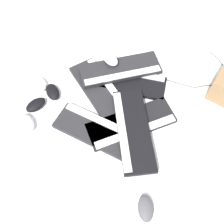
{
  "coord_description": "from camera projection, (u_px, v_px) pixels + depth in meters",
  "views": [
    {
      "loc": [
        0.39,
        -0.44,
        1.12
      ],
      "look_at": [
        -0.04,
        0.02,
        0.03
      ],
      "focal_mm": 40.0,
      "sensor_mm": 36.0,
      "label": 1
    }
  ],
  "objects": [
    {
      "name": "keyboard_5",
      "position": [
        120.0,
        69.0,
        1.38
      ],
      "size": [
        0.37,
        0.45,
        0.03
      ],
      "color": "#232326",
      "rests_on": "keyboard_1"
    },
    {
      "name": "mouse_3",
      "position": [
        146.0,
        208.0,
        1.04
      ],
      "size": [
        0.12,
        0.12,
        0.04
      ],
      "primitive_type": "ellipsoid",
      "rotation": [
        0.0,
        0.0,
        5.48
      ],
      "color": "#4C4C51",
      "rests_on": "ground"
    },
    {
      "name": "mouse_0",
      "position": [
        153.0,
        55.0,
        1.46
      ],
      "size": [
        0.09,
        0.12,
        0.04
      ],
      "primitive_type": "ellipsoid",
      "rotation": [
        0.0,
        0.0,
        4.96
      ],
      "color": "silver",
      "rests_on": "ground"
    },
    {
      "name": "keyboard_2",
      "position": [
        100.0,
        91.0,
        1.34
      ],
      "size": [
        0.46,
        0.27,
        0.03
      ],
      "color": "#232326",
      "rests_on": "ground"
    },
    {
      "name": "keyboard_3",
      "position": [
        98.0,
        132.0,
        1.22
      ],
      "size": [
        0.46,
        0.26,
        0.03
      ],
      "color": "#232326",
      "rests_on": "ground"
    },
    {
      "name": "mouse_2",
      "position": [
        27.0,
        122.0,
        1.24
      ],
      "size": [
        0.12,
        0.09,
        0.04
      ],
      "primitive_type": "ellipsoid",
      "rotation": [
        0.0,
        0.0,
        2.95
      ],
      "color": "#B7B7BC",
      "rests_on": "ground"
    },
    {
      "name": "cable_0",
      "position": [
        200.0,
        76.0,
        1.4
      ],
      "size": [
        0.36,
        0.38,
        0.01
      ],
      "color": "#59595B",
      "rests_on": "ground"
    },
    {
      "name": "mouse_1",
      "position": [
        110.0,
        59.0,
        1.37
      ],
      "size": [
        0.12,
        0.09,
        0.04
      ],
      "primitive_type": "ellipsoid",
      "rotation": [
        0.0,
        0.0,
        2.92
      ],
      "color": "silver",
      "rests_on": "keyboard_5"
    },
    {
      "name": "mouse_4",
      "position": [
        40.0,
        83.0,
        1.36
      ],
      "size": [
        0.12,
        0.09,
        0.04
      ],
      "primitive_type": "ellipsoid",
      "rotation": [
        0.0,
        0.0,
        2.91
      ],
      "color": "silver",
      "rests_on": "ground"
    },
    {
      "name": "keyboard_0",
      "position": [
        131.0,
        124.0,
        1.24
      ],
      "size": [
        0.33,
        0.46,
        0.03
      ],
      "color": "black",
      "rests_on": "ground"
    },
    {
      "name": "keyboard_1",
      "position": [
        125.0,
        81.0,
        1.37
      ],
      "size": [
        0.46,
        0.34,
        0.03
      ],
      "color": "black",
      "rests_on": "ground"
    },
    {
      "name": "mouse_6",
      "position": [
        53.0,
        92.0,
        1.33
      ],
      "size": [
        0.13,
        0.1,
        0.04
      ],
      "primitive_type": "ellipsoid",
      "rotation": [
        0.0,
        0.0,
        5.9
      ],
      "color": "black",
      "rests_on": "ground"
    },
    {
      "name": "ground_plane",
      "position": [
        114.0,
        122.0,
        1.26
      ],
      "size": [
        3.2,
        3.2,
        0.0
      ],
      "primitive_type": "plane",
      "color": "white"
    },
    {
      "name": "mouse_5",
      "position": [
        36.0,
        105.0,
        1.29
      ],
      "size": [
        0.08,
        0.12,
        0.04
      ],
      "primitive_type": "ellipsoid",
      "rotation": [
        0.0,
        0.0,
        4.61
      ],
      "color": "black",
      "rests_on": "ground"
    },
    {
      "name": "keyboard_4",
      "position": [
        133.0,
        130.0,
        1.19
      ],
      "size": [
        0.43,
        0.4,
        0.03
      ],
      "color": "black",
      "rests_on": "keyboard_0"
    }
  ]
}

